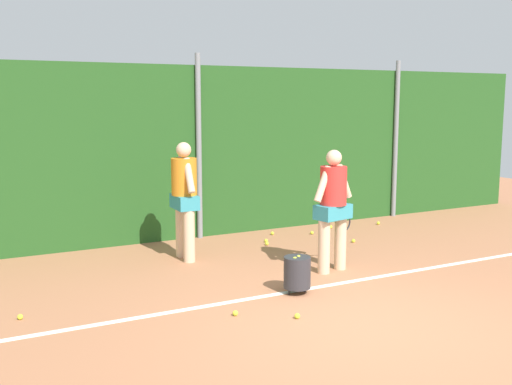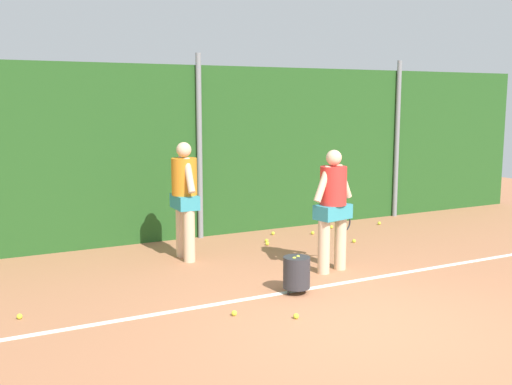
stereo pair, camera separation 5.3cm
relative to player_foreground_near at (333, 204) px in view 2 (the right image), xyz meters
The scene contains 18 objects.
ground_plane 1.48m from the player_foreground_near, 149.38° to the right, with size 24.76×24.76×0.00m, color #B2704C.
hedge_fence_backdrop 3.35m from the player_foreground_near, 106.02° to the left, with size 16.09×0.25×3.18m, color #23511E.
fence_post_center 3.20m from the player_foreground_near, 106.91° to the left, with size 0.10×0.10×3.40m, color gray.
fence_post_right 4.83m from the player_foreground_near, 38.76° to the left, with size 0.10×0.10×3.40m, color gray.
court_baseline_paint 1.49m from the player_foreground_near, 147.48° to the right, with size 11.76×0.10×0.01m, color white.
player_foreground_near is the anchor object (origin of this frame).
player_midcourt 2.40m from the player_foreground_near, 135.52° to the left, with size 0.41×0.80×1.90m.
ball_hopper 1.43m from the player_foreground_near, 146.96° to the right, with size 0.36×0.36×0.51m.
tennis_ball_0 3.83m from the player_foreground_near, 40.27° to the left, with size 0.07×0.07×0.07m, color #CCDB33.
tennis_ball_1 2.78m from the player_foreground_near, 81.04° to the left, with size 0.07×0.07×0.07m, color #CCDB33.
tennis_ball_3 2.13m from the player_foreground_near, 92.87° to the left, with size 0.07×0.07×0.07m, color #CCDB33.
tennis_ball_4 2.58m from the player_foreground_near, 153.63° to the right, with size 0.07×0.07×0.07m, color #CCDB33.
tennis_ball_5 4.54m from the player_foreground_near, behind, with size 0.07×0.07×0.07m, color #CCDB33.
tennis_ball_6 2.70m from the player_foreground_near, 63.95° to the left, with size 0.07×0.07×0.07m, color #CCDB33.
tennis_ball_7 2.35m from the player_foreground_near, 135.80° to the right, with size 0.07×0.07×0.07m, color #CCDB33.
tennis_ball_8 3.23m from the player_foreground_near, 55.67° to the left, with size 0.07×0.07×0.07m, color #CCDB33.
tennis_ball_9 2.18m from the player_foreground_near, 43.67° to the left, with size 0.07×0.07×0.07m, color #CCDB33.
tennis_ball_10 2.31m from the player_foreground_near, 89.92° to the left, with size 0.07×0.07×0.07m, color #CCDB33.
Camera 2 is at (-4.17, -5.25, 2.56)m, focal length 42.43 mm.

